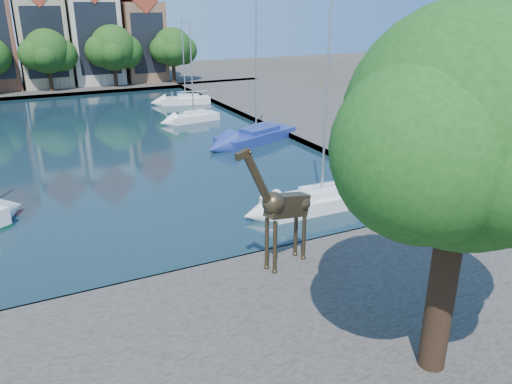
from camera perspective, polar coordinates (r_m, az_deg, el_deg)
ground at (r=21.03m, az=-14.98°, el=-11.09°), size 160.00×160.00×0.00m
water_basin at (r=43.26m, az=-21.64°, el=4.83°), size 38.00×50.00×0.08m
far_quay at (r=74.61m, az=-24.15°, el=10.84°), size 60.00×16.00×0.50m
right_quay at (r=51.29m, az=7.43°, el=8.68°), size 14.00×52.00×0.50m
plane_tree at (r=13.98m, az=23.15°, el=5.93°), size 8.32×6.40×10.62m
townhouse_east_inner at (r=74.00m, az=-23.43°, el=16.76°), size 5.94×9.18×15.79m
townhouse_east_mid at (r=74.69m, az=-18.29°, el=17.69°), size 6.43×9.18×16.65m
townhouse_east_end at (r=75.99m, az=-13.16°, el=17.45°), size 5.44×9.18×14.43m
far_tree_mid_east at (r=68.70m, az=-22.70°, el=14.47°), size 7.02×5.40×7.52m
far_tree_east at (r=69.72m, az=-15.96°, el=15.41°), size 7.54×5.80×7.84m
far_tree_far_east at (r=71.64m, az=-9.44°, el=15.89°), size 6.76×5.20×7.36m
giraffe_statue at (r=20.12m, az=3.02°, el=-1.66°), size 3.77×1.47×5.47m
sailboat_right_a at (r=28.23m, az=7.49°, el=-0.53°), size 6.68×2.40×12.47m
sailboat_right_b at (r=41.66m, az=0.01°, el=6.65°), size 7.74×4.98×12.26m
sailboat_right_c at (r=49.33m, az=-7.15°, el=8.65°), size 5.08×2.40×9.28m
sailboat_right_d at (r=58.28m, az=-8.07°, el=10.51°), size 5.77×3.12×9.09m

